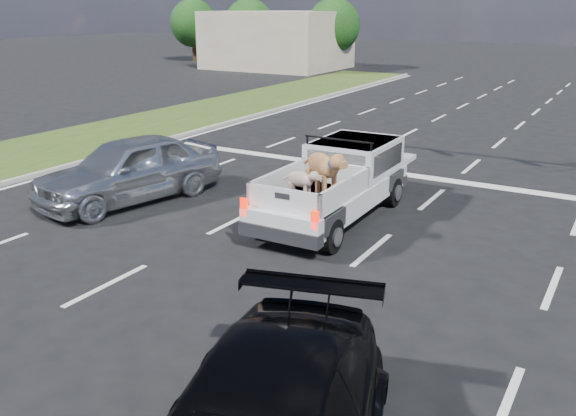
% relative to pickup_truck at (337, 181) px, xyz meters
% --- Properties ---
extents(ground, '(160.00, 160.00, 0.00)m').
position_rel_pickup_truck_xyz_m(ground, '(-0.22, -5.44, -0.90)').
color(ground, black).
rests_on(ground, ground).
extents(road_markings, '(17.75, 60.00, 0.01)m').
position_rel_pickup_truck_xyz_m(road_markings, '(-0.22, 1.12, -0.90)').
color(road_markings, silver).
rests_on(road_markings, ground).
extents(grass_median_left, '(5.00, 60.00, 0.10)m').
position_rel_pickup_truck_xyz_m(grass_median_left, '(-11.72, 0.56, -0.85)').
color(grass_median_left, '#294314').
rests_on(grass_median_left, ground).
extents(curb_left, '(0.15, 60.00, 0.14)m').
position_rel_pickup_truck_xyz_m(curb_left, '(-9.27, 0.56, -0.83)').
color(curb_left, '#A39E96').
rests_on(curb_left, ground).
extents(building_left, '(10.00, 8.00, 4.40)m').
position_rel_pickup_truck_xyz_m(building_left, '(-20.22, 30.56, 1.30)').
color(building_left, '#C6B597').
rests_on(building_left, ground).
extents(tree_far_a, '(4.20, 4.20, 5.40)m').
position_rel_pickup_truck_xyz_m(tree_far_a, '(-30.22, 32.56, 2.38)').
color(tree_far_a, '#332114').
rests_on(tree_far_a, ground).
extents(tree_far_b, '(4.20, 4.20, 5.40)m').
position_rel_pickup_truck_xyz_m(tree_far_b, '(-24.22, 32.56, 2.38)').
color(tree_far_b, '#332114').
rests_on(tree_far_b, ground).
extents(tree_far_c, '(4.20, 4.20, 5.40)m').
position_rel_pickup_truck_xyz_m(tree_far_c, '(-16.22, 32.56, 2.38)').
color(tree_far_c, '#332114').
rests_on(tree_far_c, ground).
extents(pickup_truck, '(1.98, 5.13, 1.92)m').
position_rel_pickup_truck_xyz_m(pickup_truck, '(0.00, 0.00, 0.00)').
color(pickup_truck, black).
rests_on(pickup_truck, ground).
extents(silver_sedan, '(3.07, 5.25, 1.68)m').
position_rel_pickup_truck_xyz_m(silver_sedan, '(-5.22, -1.45, -0.06)').
color(silver_sedan, silver).
rests_on(silver_sedan, ground).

